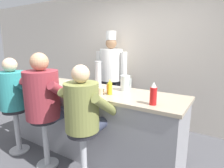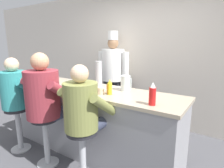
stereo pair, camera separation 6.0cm
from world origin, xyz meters
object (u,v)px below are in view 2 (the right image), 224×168
object	(u,v)px
ketchup_bottle_red	(152,94)
diner_seated_olive	(83,111)
cup_stack_steel	(99,74)
water_pitcher_clear	(126,83)
hot_sauce_bottle_orange	(108,88)
cook_in_whites_near	(113,72)
mustard_bottle_yellow	(110,88)
cereal_bowl	(71,83)
coffee_mug_tan	(101,91)
diner_seated_teal	(17,93)
coffee_mug_blue	(54,79)
breakfast_plate	(74,87)
diner_seated_maroon	(45,97)

from	to	relation	value
ketchup_bottle_red	diner_seated_olive	xyz separation A→B (m)	(-0.66, -0.36, -0.20)
ketchup_bottle_red	cup_stack_steel	world-z (taller)	cup_stack_steel
ketchup_bottle_red	water_pitcher_clear	size ratio (longest dim) A/B	1.18
hot_sauce_bottle_orange	cook_in_whites_near	xyz separation A→B (m)	(-0.79, 1.31, -0.03)
mustard_bottle_yellow	cereal_bowl	xyz separation A→B (m)	(-0.85, 0.15, -0.06)
cereal_bowl	coffee_mug_tan	bearing A→B (deg)	-15.22
diner_seated_teal	coffee_mug_tan	bearing A→B (deg)	17.66
ketchup_bottle_red	diner_seated_olive	distance (m)	0.77
mustard_bottle_yellow	diner_seated_olive	distance (m)	0.49
mustard_bottle_yellow	coffee_mug_blue	distance (m)	1.23
breakfast_plate	coffee_mug_blue	distance (m)	0.60
ketchup_bottle_red	diner_seated_olive	size ratio (longest dim) A/B	0.18
cereal_bowl	cup_stack_steel	size ratio (longest dim) A/B	0.35
hot_sauce_bottle_orange	diner_seated_teal	bearing A→B (deg)	-159.63
breakfast_plate	coffee_mug_tan	world-z (taller)	coffee_mug_tan
water_pitcher_clear	coffee_mug_tan	size ratio (longest dim) A/B	1.49
diner_seated_maroon	hot_sauce_bottle_orange	bearing A→B (deg)	36.36
cook_in_whites_near	cereal_bowl	bearing A→B (deg)	-90.50
diner_seated_maroon	diner_seated_olive	bearing A→B (deg)	-0.50
mustard_bottle_yellow	diner_seated_maroon	bearing A→B (deg)	-147.89
water_pitcher_clear	diner_seated_olive	world-z (taller)	diner_seated_olive
water_pitcher_clear	diner_seated_maroon	bearing A→B (deg)	-136.73
diner_seated_teal	cereal_bowl	bearing A→B (deg)	49.85
mustard_bottle_yellow	cook_in_whites_near	bearing A→B (deg)	121.93
diner_seated_olive	coffee_mug_tan	bearing A→B (deg)	97.80
water_pitcher_clear	diner_seated_teal	size ratio (longest dim) A/B	0.15
cereal_bowl	cook_in_whites_near	distance (m)	1.20
breakfast_plate	coffee_mug_tan	size ratio (longest dim) A/B	1.75
diner_seated_maroon	coffee_mug_tan	bearing A→B (deg)	33.33
cereal_bowl	cook_in_whites_near	bearing A→B (deg)	89.50
diner_seated_teal	diner_seated_olive	size ratio (longest dim) A/B	1.01
mustard_bottle_yellow	cook_in_whites_near	distance (m)	1.59
water_pitcher_clear	breakfast_plate	distance (m)	0.77
cereal_bowl	cup_stack_steel	bearing A→B (deg)	13.57
coffee_mug_blue	diner_seated_maroon	xyz separation A→B (m)	(0.51, -0.58, -0.09)
diner_seated_maroon	cook_in_whites_near	world-z (taller)	cook_in_whites_near
water_pitcher_clear	coffee_mug_blue	xyz separation A→B (m)	(-1.29, -0.15, -0.06)
mustard_bottle_yellow	hot_sauce_bottle_orange	distance (m)	0.07
water_pitcher_clear	cereal_bowl	world-z (taller)	water_pitcher_clear
mustard_bottle_yellow	diner_seated_maroon	world-z (taller)	diner_seated_maroon
coffee_mug_tan	diner_seated_maroon	xyz separation A→B (m)	(-0.60, -0.39, -0.08)
coffee_mug_tan	diner_seated_teal	bearing A→B (deg)	-162.34
hot_sauce_bottle_orange	cereal_bowl	size ratio (longest dim) A/B	1.01
hot_sauce_bottle_orange	coffee_mug_tan	bearing A→B (deg)	-121.55
coffee_mug_tan	breakfast_plate	bearing A→B (deg)	174.58
hot_sauce_bottle_orange	diner_seated_olive	xyz separation A→B (m)	(0.00, -0.49, -0.15)
diner_seated_teal	mustard_bottle_yellow	bearing A→B (deg)	18.23
water_pitcher_clear	cup_stack_steel	xyz separation A→B (m)	(-0.45, -0.02, 0.09)
cereal_bowl	coffee_mug_blue	size ratio (longest dim) A/B	0.92
hot_sauce_bottle_orange	cup_stack_steel	world-z (taller)	cup_stack_steel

